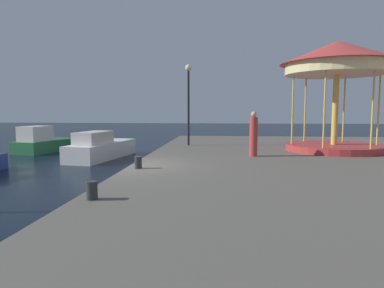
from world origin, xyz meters
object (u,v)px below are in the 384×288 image
(carousel, at_px, (337,69))
(person_far_corner, at_px, (254,135))
(bollard_north, at_px, (92,190))
(motorboat_white, at_px, (101,148))
(motorboat_green, at_px, (43,142))
(lamp_post_mid_promenade, at_px, (188,91))
(bollard_south, at_px, (138,162))

(carousel, distance_m, person_far_corner, 5.49)
(bollard_north, bearing_deg, person_far_corner, 60.88)
(person_far_corner, bearing_deg, motorboat_white, 153.36)
(motorboat_green, xyz_separation_m, carousel, (17.12, -4.52, 4.02))
(lamp_post_mid_promenade, xyz_separation_m, bollard_south, (-0.91, -7.64, -2.81))
(motorboat_white, relative_size, carousel, 1.08)
(carousel, height_order, bollard_north, carousel)
(carousel, relative_size, person_far_corner, 2.77)
(motorboat_white, height_order, lamp_post_mid_promenade, lamp_post_mid_promenade)
(motorboat_white, xyz_separation_m, bollard_south, (4.07, -7.52, 0.39))
(motorboat_green, xyz_separation_m, bollard_north, (9.00, -14.19, 0.37))
(bollard_north, bearing_deg, motorboat_white, 109.45)
(bollard_south, relative_size, person_far_corner, 0.21)
(motorboat_white, height_order, person_far_corner, person_far_corner)
(carousel, bearing_deg, lamp_post_mid_promenade, 165.03)
(carousel, xyz_separation_m, bollard_north, (-8.12, -9.68, -3.65))
(motorboat_green, distance_m, bollard_north, 16.81)
(motorboat_green, bearing_deg, person_far_corner, -27.45)
(motorboat_green, distance_m, lamp_post_mid_promenade, 10.74)
(motorboat_white, bearing_deg, bollard_south, -61.55)
(motorboat_white, height_order, bollard_north, motorboat_white)
(motorboat_white, xyz_separation_m, person_far_corner, (8.17, -4.10, 1.08))
(motorboat_white, xyz_separation_m, lamp_post_mid_promenade, (4.98, 0.12, 3.20))
(bollard_north, xyz_separation_m, person_far_corner, (4.11, 7.38, 0.69))
(motorboat_green, height_order, bollard_north, motorboat_green)
(motorboat_white, xyz_separation_m, bollard_north, (4.05, -11.48, 0.39))
(lamp_post_mid_promenade, distance_m, bollard_north, 11.97)
(motorboat_white, bearing_deg, motorboat_green, 151.25)
(carousel, relative_size, bollard_south, 13.11)
(bollard_south, bearing_deg, bollard_north, -90.28)
(bollard_north, xyz_separation_m, bollard_south, (0.02, 3.96, 0.00))
(bollard_north, bearing_deg, motorboat_green, 122.38)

